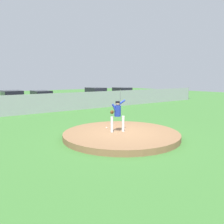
% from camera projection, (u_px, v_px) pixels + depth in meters
% --- Properties ---
extents(ground_plane, '(80.00, 80.00, 0.00)m').
position_uv_depth(ground_plane, '(68.00, 120.00, 15.76)').
color(ground_plane, '#386B2D').
extents(asphalt_strip, '(44.00, 7.00, 0.01)m').
position_uv_depth(asphalt_strip, '(31.00, 107.00, 22.51)').
color(asphalt_strip, '#2B2B2D').
rests_on(asphalt_strip, ground_plane).
extents(pitchers_mound, '(5.65, 5.65, 0.27)m').
position_uv_depth(pitchers_mound, '(121.00, 135.00, 10.97)').
color(pitchers_mound, brown).
rests_on(pitchers_mound, ground_plane).
extents(pitcher_youth, '(0.82, 0.35, 1.58)m').
position_uv_depth(pitcher_youth, '(117.00, 113.00, 10.83)').
color(pitcher_youth, silver).
rests_on(pitcher_youth, pitchers_mound).
extents(baseball, '(0.07, 0.07, 0.07)m').
position_uv_depth(baseball, '(106.00, 128.00, 11.73)').
color(baseball, white).
rests_on(baseball, pitchers_mound).
extents(chainlink_fence, '(39.60, 0.07, 1.72)m').
position_uv_depth(chainlink_fence, '(47.00, 103.00, 18.82)').
color(chainlink_fence, gray).
rests_on(chainlink_fence, ground_plane).
extents(parked_car_white, '(2.13, 4.91, 1.78)m').
position_uv_depth(parked_car_white, '(96.00, 95.00, 27.31)').
color(parked_car_white, silver).
rests_on(parked_car_white, ground_plane).
extents(parked_car_slate, '(1.87, 4.32, 1.61)m').
position_uv_depth(parked_car_slate, '(42.00, 99.00, 23.50)').
color(parked_car_slate, slate).
rests_on(parked_car_slate, ground_plane).
extents(parked_car_silver, '(1.90, 4.06, 1.70)m').
position_uv_depth(parked_car_silver, '(122.00, 94.00, 29.42)').
color(parked_car_silver, '#B7BABF').
rests_on(parked_car_silver, ground_plane).
extents(parked_car_charcoal, '(1.83, 4.08, 1.76)m').
position_uv_depth(parked_car_charcoal, '(12.00, 100.00, 20.99)').
color(parked_car_charcoal, '#232328').
rests_on(parked_car_charcoal, ground_plane).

